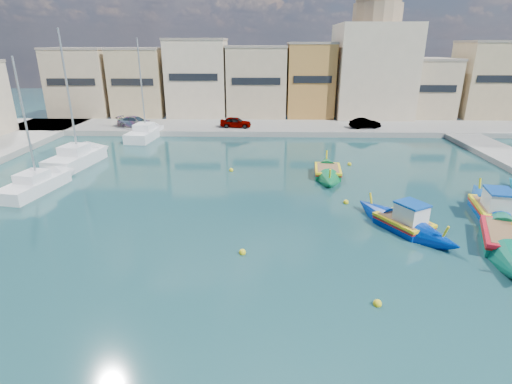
% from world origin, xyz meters
% --- Properties ---
extents(ground, '(160.00, 160.00, 0.00)m').
position_xyz_m(ground, '(0.00, 0.00, 0.00)').
color(ground, '#112E34').
rests_on(ground, ground).
extents(north_quay, '(80.00, 8.00, 0.60)m').
position_xyz_m(north_quay, '(0.00, 32.00, 0.30)').
color(north_quay, gray).
rests_on(north_quay, ground).
extents(north_townhouses, '(83.20, 7.87, 10.19)m').
position_xyz_m(north_townhouses, '(6.68, 39.36, 5.00)').
color(north_townhouses, tan).
rests_on(north_townhouses, ground).
extents(church_block, '(10.00, 10.00, 19.10)m').
position_xyz_m(church_block, '(10.00, 40.00, 8.41)').
color(church_block, '#C9B496').
rests_on(church_block, ground).
extents(parked_cars, '(31.83, 2.48, 1.27)m').
position_xyz_m(parked_cars, '(-9.74, 30.50, 1.22)').
color(parked_cars, '#4C1919').
rests_on(parked_cars, north_quay).
extents(luzzu_turquoise_cabin, '(3.72, 9.17, 2.88)m').
position_xyz_m(luzzu_turquoise_cabin, '(9.80, 5.89, 0.35)').
color(luzzu_turquoise_cabin, '#0044AC').
rests_on(luzzu_turquoise_cabin, ground).
extents(luzzu_blue_cabin, '(5.38, 7.47, 2.68)m').
position_xyz_m(luzzu_blue_cabin, '(3.65, 3.83, 0.33)').
color(luzzu_blue_cabin, '#002CA1').
rests_on(luzzu_blue_cabin, ground).
extents(luzzu_green, '(2.69, 7.85, 2.43)m').
position_xyz_m(luzzu_green, '(0.67, 13.72, 0.26)').
color(luzzu_green, '#0A713A').
rests_on(luzzu_green, ground).
extents(luzzu_blue_south, '(5.83, 9.91, 2.83)m').
position_xyz_m(luzzu_blue_south, '(8.47, 1.94, 0.30)').
color(luzzu_blue_south, '#0A6F51').
rests_on(luzzu_blue_south, ground).
extents(yacht_north, '(3.22, 8.85, 11.58)m').
position_xyz_m(yacht_north, '(-17.90, 28.55, 0.46)').
color(yacht_north, white).
rests_on(yacht_north, ground).
extents(yacht_midnorth, '(3.75, 8.88, 12.21)m').
position_xyz_m(yacht_midnorth, '(-20.83, 17.92, 0.48)').
color(yacht_midnorth, white).
rests_on(yacht_midnorth, ground).
extents(yacht_mid, '(3.39, 8.26, 10.12)m').
position_xyz_m(yacht_mid, '(-20.79, 11.03, 0.40)').
color(yacht_mid, white).
rests_on(yacht_mid, ground).
extents(mooring_buoys, '(21.20, 20.64, 0.36)m').
position_xyz_m(mooring_buoys, '(0.86, 6.10, 0.08)').
color(mooring_buoys, yellow).
rests_on(mooring_buoys, ground).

